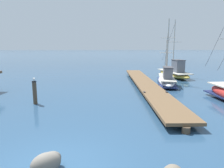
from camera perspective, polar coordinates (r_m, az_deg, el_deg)
floating_dock at (r=19.13m, az=9.21°, el=0.07°), size 2.60×20.47×0.53m
fishing_boat_0 at (r=21.14m, az=14.75°, el=1.34°), size 2.98×6.77×6.33m
fishing_boat_2 at (r=26.35m, az=16.74°, el=3.05°), size 2.81×6.93×6.84m
mooring_piling at (r=14.42m, az=-20.43°, el=-2.08°), size 0.30×0.30×1.51m
perched_seagull at (r=14.27m, az=-20.65°, el=1.33°), size 0.23×0.37×0.27m
shore_rock_far_edge at (r=6.88m, az=-17.49°, el=-20.00°), size 1.09×1.17×0.65m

